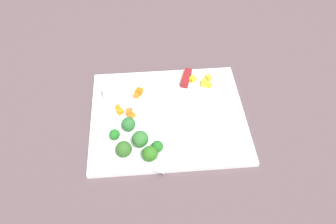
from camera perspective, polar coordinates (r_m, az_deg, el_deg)
ground_plane at (r=0.96m, az=0.00°, el=-0.87°), size 4.00×4.00×0.00m
cutting_board at (r=0.95m, az=0.00°, el=-0.64°), size 0.41×0.35×0.01m
prep_bowl at (r=1.00m, az=-8.23°, el=3.35°), size 0.08×0.08×0.03m
chef_knife at (r=0.98m, az=1.98°, el=2.08°), size 0.14×0.35×0.02m
carrot_dice_0 at (r=0.95m, az=-6.28°, el=-0.04°), size 0.02×0.02×0.02m
carrot_dice_1 at (r=0.97m, az=-8.13°, el=0.65°), size 0.02×0.02×0.01m
carrot_dice_2 at (r=0.94m, az=-5.86°, el=-0.76°), size 0.02×0.02×0.01m
carrot_dice_3 at (r=0.96m, az=-7.80°, el=0.09°), size 0.02×0.02×0.01m
carrot_dice_4 at (r=1.00m, az=-4.72°, el=3.36°), size 0.02×0.02×0.02m
carrot_dice_5 at (r=0.99m, az=-5.13°, el=2.72°), size 0.02×0.02×0.01m
pepper_dice_0 at (r=1.02m, az=6.68°, el=4.33°), size 0.02×0.02×0.01m
pepper_dice_1 at (r=1.04m, az=4.02°, el=5.37°), size 0.02×0.02×0.01m
pepper_dice_2 at (r=1.03m, az=5.89°, el=4.71°), size 0.02×0.02×0.02m
pepper_dice_3 at (r=1.05m, az=6.60°, el=5.56°), size 0.02×0.02×0.01m
pepper_dice_4 at (r=1.03m, az=3.02°, el=5.45°), size 0.03×0.03×0.02m
broccoli_floret_0 at (r=0.89m, az=-8.68°, el=-3.65°), size 0.03×0.03×0.03m
broccoli_floret_1 at (r=0.84m, az=-2.96°, el=-6.80°), size 0.04×0.04×0.04m
broccoli_floret_2 at (r=0.86m, az=-1.75°, el=-5.62°), size 0.03×0.03×0.03m
broccoli_floret_3 at (r=0.87m, az=-4.53°, el=-4.40°), size 0.04×0.04×0.05m
broccoli_floret_4 at (r=0.91m, az=-6.43°, el=-1.98°), size 0.04×0.04×0.04m
broccoli_floret_5 at (r=0.86m, az=-7.19°, el=-6.02°), size 0.04×0.04×0.04m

